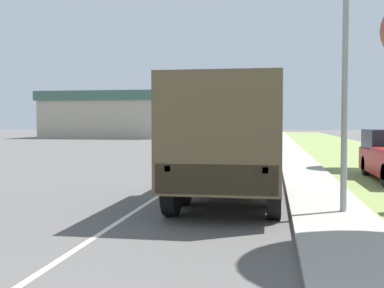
{
  "coord_description": "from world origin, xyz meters",
  "views": [
    {
      "loc": [
        3.19,
        -1.82,
        2.1
      ],
      "look_at": [
        0.84,
        12.17,
        1.45
      ],
      "focal_mm": 45.0,
      "sensor_mm": 36.0,
      "label": 1
    }
  ],
  "objects_px": {
    "car_nearest_ahead": "(185,146)",
    "car_farthest_ahead": "(265,131)",
    "military_truck": "(230,136)",
    "car_second_ahead": "(216,138)",
    "lamp_post": "(337,13)",
    "car_fourth_ahead": "(263,132)",
    "car_third_ahead": "(229,134)"
  },
  "relations": [
    {
      "from": "car_farthest_ahead",
      "to": "lamp_post",
      "type": "distance_m",
      "value": 65.56
    },
    {
      "from": "military_truck",
      "to": "car_third_ahead",
      "type": "xyz_separation_m",
      "value": [
        -3.77,
        41.43,
        -1.01
      ]
    },
    {
      "from": "car_second_ahead",
      "to": "car_farthest_ahead",
      "type": "distance_m",
      "value": 34.34
    },
    {
      "from": "military_truck",
      "to": "car_second_ahead",
      "type": "xyz_separation_m",
      "value": [
        -3.89,
        29.81,
        -1.03
      ]
    },
    {
      "from": "car_nearest_ahead",
      "to": "lamp_post",
      "type": "xyz_separation_m",
      "value": [
        6.32,
        -16.13,
        3.77
      ]
    },
    {
      "from": "car_second_ahead",
      "to": "car_farthest_ahead",
      "type": "bearing_deg",
      "value": 83.62
    },
    {
      "from": "military_truck",
      "to": "car_fourth_ahead",
      "type": "bearing_deg",
      "value": 90.23
    },
    {
      "from": "car_nearest_ahead",
      "to": "lamp_post",
      "type": "bearing_deg",
      "value": -68.6
    },
    {
      "from": "car_nearest_ahead",
      "to": "car_fourth_ahead",
      "type": "xyz_separation_m",
      "value": [
        3.64,
        41.82,
        -0.05
      ]
    },
    {
      "from": "military_truck",
      "to": "lamp_post",
      "type": "height_order",
      "value": "lamp_post"
    },
    {
      "from": "military_truck",
      "to": "car_second_ahead",
      "type": "bearing_deg",
      "value": 97.44
    },
    {
      "from": "car_farthest_ahead",
      "to": "car_nearest_ahead",
      "type": "bearing_deg",
      "value": -94.4
    },
    {
      "from": "car_third_ahead",
      "to": "car_farthest_ahead",
      "type": "bearing_deg",
      "value": 80.68
    },
    {
      "from": "car_nearest_ahead",
      "to": "car_third_ahead",
      "type": "distance_m",
      "value": 26.77
    },
    {
      "from": "car_fourth_ahead",
      "to": "lamp_post",
      "type": "distance_m",
      "value": 58.13
    },
    {
      "from": "military_truck",
      "to": "car_third_ahead",
      "type": "relative_size",
      "value": 1.43
    },
    {
      "from": "car_third_ahead",
      "to": "lamp_post",
      "type": "distance_m",
      "value": 43.51
    },
    {
      "from": "car_fourth_ahead",
      "to": "car_farthest_ahead",
      "type": "xyz_separation_m",
      "value": [
        0.16,
        7.45,
        -0.02
      ]
    },
    {
      "from": "military_truck",
      "to": "car_nearest_ahead",
      "type": "height_order",
      "value": "military_truck"
    },
    {
      "from": "car_nearest_ahead",
      "to": "car_farthest_ahead",
      "type": "bearing_deg",
      "value": 85.6
    },
    {
      "from": "car_third_ahead",
      "to": "car_farthest_ahead",
      "type": "relative_size",
      "value": 1.02
    },
    {
      "from": "car_third_ahead",
      "to": "lamp_post",
      "type": "height_order",
      "value": "lamp_post"
    },
    {
      "from": "car_nearest_ahead",
      "to": "car_second_ahead",
      "type": "distance_m",
      "value": 15.14
    },
    {
      "from": "car_third_ahead",
      "to": "car_farthest_ahead",
      "type": "height_order",
      "value": "car_third_ahead"
    },
    {
      "from": "car_farthest_ahead",
      "to": "car_third_ahead",
      "type": "bearing_deg",
      "value": -99.32
    },
    {
      "from": "car_second_ahead",
      "to": "car_fourth_ahead",
      "type": "relative_size",
      "value": 1.02
    },
    {
      "from": "car_nearest_ahead",
      "to": "car_fourth_ahead",
      "type": "relative_size",
      "value": 1.06
    },
    {
      "from": "military_truck",
      "to": "car_nearest_ahead",
      "type": "relative_size",
      "value": 1.52
    },
    {
      "from": "car_nearest_ahead",
      "to": "lamp_post",
      "type": "distance_m",
      "value": 17.73
    },
    {
      "from": "car_second_ahead",
      "to": "car_nearest_ahead",
      "type": "bearing_deg",
      "value": -89.91
    },
    {
      "from": "car_fourth_ahead",
      "to": "lamp_post",
      "type": "relative_size",
      "value": 0.57
    },
    {
      "from": "lamp_post",
      "to": "car_fourth_ahead",
      "type": "bearing_deg",
      "value": 92.65
    }
  ]
}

